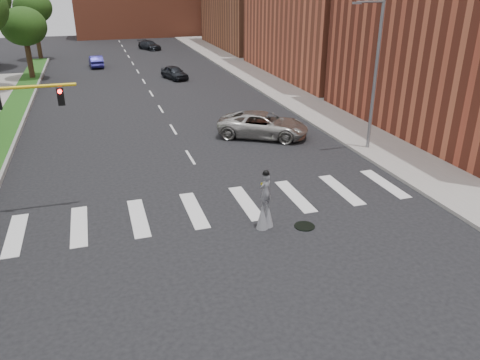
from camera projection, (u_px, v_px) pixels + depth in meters
ground_plane at (226, 216)px, 21.38m from camera, size 160.00×160.00×0.00m
grass_median at (10, 119)px, 35.71m from camera, size 2.00×60.00×0.25m
median_curb at (25, 118)px, 35.99m from camera, size 0.20×60.00×0.28m
sidewalk_right at (278, 86)px, 46.69m from camera, size 5.00×90.00×0.18m
manhole at (305, 226)px, 20.44m from camera, size 0.90×0.90×0.04m
streetlight at (374, 72)px, 27.69m from camera, size 2.05×0.20×9.00m
stilt_performer at (265, 206)px, 20.03m from camera, size 0.81×0.65×2.69m
suv_crossing at (263, 125)px, 31.73m from camera, size 6.68×5.51×1.69m
car_near at (174, 73)px, 50.28m from camera, size 2.78×4.38×1.39m
car_mid at (96, 61)px, 57.14m from camera, size 1.75×4.34×1.40m
car_far at (149, 45)px, 71.29m from camera, size 3.53×4.91×1.32m
tree_6 at (24, 27)px, 48.13m from camera, size 4.59×4.59×7.43m
tree_7 at (33, 8)px, 60.05m from camera, size 4.81×4.81×8.65m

